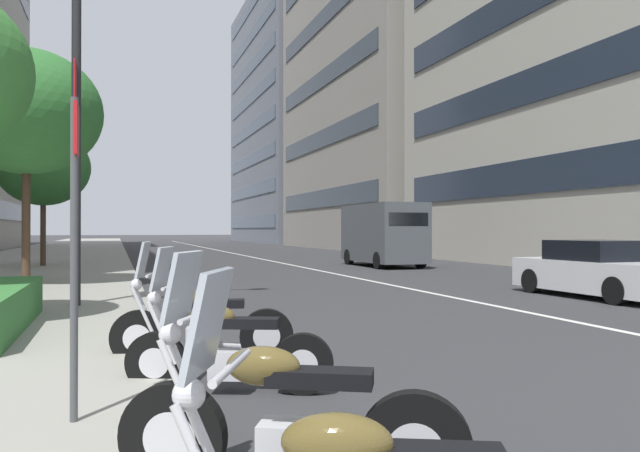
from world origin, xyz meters
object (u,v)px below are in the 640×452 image
object	(u,v)px
motorcycle_nearest_camera	(284,424)
motorcycle_by_sign_pole	(199,327)
parking_sign_by_curb	(75,226)
street_tree_far_plaza	(26,112)
car_following_behind	(598,271)
delivery_van_ahead	(383,233)
street_tree_near_plaza_corner	(43,167)
motorcycle_under_tarp	(225,350)
street_lamp_with_banners	(91,43)

from	to	relation	value
motorcycle_nearest_camera	motorcycle_by_sign_pole	distance (m)	3.99
parking_sign_by_curb	street_tree_far_plaza	distance (m)	13.75
car_following_behind	delivery_van_ahead	world-z (taller)	delivery_van_ahead
motorcycle_by_sign_pole	street_tree_near_plaza_corner	distance (m)	21.03
motorcycle_nearest_camera	street_tree_near_plaza_corner	world-z (taller)	street_tree_near_plaza_corner
motorcycle_nearest_camera	delivery_van_ahead	xyz separation A→B (m)	(21.85, -10.38, 1.02)
parking_sign_by_curb	street_tree_far_plaza	size ratio (longest dim) A/B	0.39
motorcycle_nearest_camera	motorcycle_under_tarp	world-z (taller)	motorcycle_nearest_camera
motorcycle_nearest_camera	car_following_behind	size ratio (longest dim) A/B	0.47
street_lamp_with_banners	street_tree_near_plaza_corner	xyz separation A→B (m)	(14.91, 2.38, -1.11)
car_following_behind	street_tree_far_plaza	world-z (taller)	street_tree_far_plaza
delivery_van_ahead	street_tree_far_plaza	xyz separation A→B (m)	(-7.12, 13.66, 3.34)
delivery_van_ahead	street_tree_near_plaza_corner	distance (m)	14.68
motorcycle_nearest_camera	motorcycle_under_tarp	xyz separation A→B (m)	(2.54, -0.06, -0.02)
car_following_behind	street_tree_near_plaza_corner	world-z (taller)	street_tree_near_plaza_corner
street_lamp_with_banners	motorcycle_by_sign_pole	bearing A→B (deg)	-165.02
motorcycle_nearest_camera	street_tree_far_plaza	bearing A→B (deg)	-50.87
motorcycle_under_tarp	parking_sign_by_curb	size ratio (longest dim) A/B	0.79
street_lamp_with_banners	car_following_behind	bearing A→B (deg)	-94.23
delivery_van_ahead	street_tree_far_plaza	world-z (taller)	street_tree_far_plaza
car_following_behind	street_lamp_with_banners	size ratio (longest dim) A/B	0.48
parking_sign_by_curb	street_tree_near_plaza_corner	xyz separation A→B (m)	(22.82, 2.56, 2.56)
street_tree_near_plaza_corner	car_following_behind	bearing A→B (deg)	-138.45
motorcycle_nearest_camera	street_tree_near_plaza_corner	size ratio (longest dim) A/B	0.35
street_lamp_with_banners	street_tree_far_plaza	size ratio (longest dim) A/B	1.40
delivery_van_ahead	street_tree_near_plaza_corner	xyz separation A→B (m)	(2.47, 14.21, 2.74)
car_following_behind	street_lamp_with_banners	xyz separation A→B (m)	(0.86, 11.60, 4.69)
motorcycle_by_sign_pole	parking_sign_by_curb	bearing A→B (deg)	76.16
motorcycle_nearest_camera	car_following_behind	xyz separation A→B (m)	(8.55, -10.14, 0.19)
motorcycle_nearest_camera	car_following_behind	world-z (taller)	motorcycle_nearest_camera
motorcycle_by_sign_pole	car_following_behind	size ratio (longest dim) A/B	0.51
motorcycle_nearest_camera	parking_sign_by_curb	size ratio (longest dim) A/B	0.80
street_lamp_with_banners	street_tree_near_plaza_corner	distance (m)	15.14
motorcycle_nearest_camera	street_tree_near_plaza_corner	distance (m)	24.91
motorcycle_by_sign_pole	car_following_behind	distance (m)	11.13
motorcycle_under_tarp	street_lamp_with_banners	bearing A→B (deg)	-56.21
motorcycle_by_sign_pole	street_tree_near_plaza_corner	xyz separation A→B (m)	(20.34, 3.83, 3.77)
car_following_behind	street_tree_far_plaza	size ratio (longest dim) A/B	0.67
motorcycle_under_tarp	car_following_behind	xyz separation A→B (m)	(6.01, -10.08, 0.21)
car_following_behind	street_tree_near_plaza_corner	xyz separation A→B (m)	(15.77, 13.98, 3.58)
car_following_behind	parking_sign_by_curb	bearing A→B (deg)	120.59
motorcycle_under_tarp	delivery_van_ahead	xyz separation A→B (m)	(19.31, -10.32, 1.04)
delivery_van_ahead	motorcycle_nearest_camera	bearing A→B (deg)	155.30
car_following_behind	street_lamp_with_banners	world-z (taller)	street_lamp_with_banners
delivery_van_ahead	street_tree_near_plaza_corner	world-z (taller)	street_tree_near_plaza_corner
motorcycle_under_tarp	motorcycle_by_sign_pole	world-z (taller)	motorcycle_by_sign_pole
motorcycle_by_sign_pole	delivery_van_ahead	bearing A→B (deg)	-106.93
car_following_behind	motorcycle_under_tarp	bearing A→B (deg)	119.69
street_tree_far_plaza	street_lamp_with_banners	bearing A→B (deg)	-161.13
motorcycle_under_tarp	parking_sign_by_curb	xyz separation A→B (m)	(-1.04, 1.34, 1.23)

